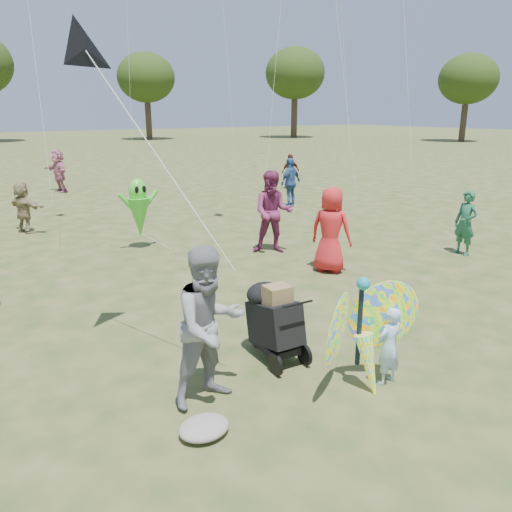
{
  "coord_description": "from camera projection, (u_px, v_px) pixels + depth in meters",
  "views": [
    {
      "loc": [
        -4.4,
        -4.72,
        3.31
      ],
      "look_at": [
        -0.2,
        1.5,
        1.1
      ],
      "focal_mm": 35.0,
      "sensor_mm": 36.0,
      "label": 1
    }
  ],
  "objects": [
    {
      "name": "tree_line",
      "position": [
        11.0,
        66.0,
        42.84
      ],
      "size": [
        91.78,
        33.6,
        10.79
      ],
      "color": "#3A2D21",
      "rests_on": "ground"
    },
    {
      "name": "alien_kite",
      "position": [
        139.0,
        210.0,
        12.02
      ],
      "size": [
        1.12,
        0.69,
        1.74
      ],
      "color": "#49D432",
      "rests_on": "ground"
    },
    {
      "name": "child_girl",
      "position": [
        389.0,
        346.0,
        6.15
      ],
      "size": [
        0.38,
        0.26,
        1.02
      ],
      "primitive_type": "imported",
      "rotation": [
        0.0,
        0.0,
        3.18
      ],
      "color": "#A8CAEF",
      "rests_on": "ground"
    },
    {
      "name": "grey_bag",
      "position": [
        204.0,
        428.0,
        5.26
      ],
      "size": [
        0.56,
        0.45,
        0.18
      ],
      "primitive_type": "ellipsoid",
      "color": "gray",
      "rests_on": "ground"
    },
    {
      "name": "crowd_h",
      "position": [
        291.0,
        171.0,
        21.47
      ],
      "size": [
        0.88,
        0.41,
        1.48
      ],
      "primitive_type": "imported",
      "rotation": [
        0.0,
        0.0,
        3.09
      ],
      "color": "#4B2019",
      "rests_on": "ground"
    },
    {
      "name": "ground",
      "position": [
        327.0,
        353.0,
        7.05
      ],
      "size": [
        160.0,
        160.0,
        0.0
      ],
      "primitive_type": "plane",
      "color": "#51592B",
      "rests_on": "ground"
    },
    {
      "name": "crowd_c",
      "position": [
        290.0,
        182.0,
        17.43
      ],
      "size": [
        1.07,
        0.65,
        1.71
      ],
      "primitive_type": "imported",
      "rotation": [
        0.0,
        0.0,
        3.4
      ],
      "color": "#33568E",
      "rests_on": "ground"
    },
    {
      "name": "adult_man",
      "position": [
        210.0,
        326.0,
        5.68
      ],
      "size": [
        0.97,
        0.78,
        1.88
      ],
      "primitive_type": "imported",
      "rotation": [
        0.0,
        0.0,
        0.08
      ],
      "color": "gray",
      "rests_on": "ground"
    },
    {
      "name": "crowd_f",
      "position": [
        465.0,
        223.0,
        11.65
      ],
      "size": [
        0.4,
        0.58,
        1.52
      ],
      "primitive_type": "imported",
      "rotation": [
        0.0,
        0.0,
        4.65
      ],
      "color": "#235F41",
      "rests_on": "ground"
    },
    {
      "name": "delta_kite_rig",
      "position": [
        86.0,
        51.0,
        5.92
      ],
      "size": [
        1.46,
        2.02,
        2.9
      ],
      "color": "black",
      "rests_on": "ground"
    },
    {
      "name": "crowd_a",
      "position": [
        331.0,
        230.0,
        10.39
      ],
      "size": [
        0.91,
        1.04,
        1.79
      ],
      "primitive_type": "imported",
      "rotation": [
        0.0,
        0.0,
        2.05
      ],
      "color": "red",
      "rests_on": "ground"
    },
    {
      "name": "jogging_stroller",
      "position": [
        273.0,
        317.0,
        6.74
      ],
      "size": [
        0.55,
        1.07,
        1.09
      ],
      "rotation": [
        0.0,
        0.0,
        -0.07
      ],
      "color": "black",
      "rests_on": "ground"
    },
    {
      "name": "crowd_d",
      "position": [
        23.0,
        207.0,
        13.75
      ],
      "size": [
        0.94,
        1.37,
        1.42
      ],
      "primitive_type": "imported",
      "rotation": [
        0.0,
        0.0,
        2.01
      ],
      "color": "#95825B",
      "rests_on": "ground"
    },
    {
      "name": "butterfly_kite",
      "position": [
        364.0,
        336.0,
        5.96
      ],
      "size": [
        1.74,
        0.75,
        1.65
      ],
      "color": "#F9272F",
      "rests_on": "ground"
    },
    {
      "name": "crowd_j",
      "position": [
        59.0,
        171.0,
        20.62
      ],
      "size": [
        0.83,
        1.68,
        1.73
      ],
      "primitive_type": "imported",
      "rotation": [
        0.0,
        0.0,
        4.92
      ],
      "color": "#C06D88",
      "rests_on": "ground"
    },
    {
      "name": "crowd_e",
      "position": [
        273.0,
        212.0,
        11.78
      ],
      "size": [
        1.2,
        1.16,
        1.95
      ],
      "primitive_type": "imported",
      "rotation": [
        0.0,
        0.0,
        5.64
      ],
      "color": "#7B2951",
      "rests_on": "ground"
    }
  ]
}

